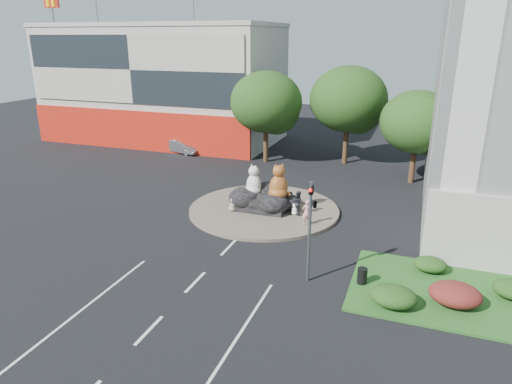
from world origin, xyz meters
TOP-DOWN VIEW (x-y plane):
  - ground at (0.00, 0.00)m, footprint 120.00×120.00m
  - roundabout_island at (0.00, 10.00)m, footprint 10.00×10.00m
  - rock_plinth at (0.00, 10.00)m, footprint 3.20×2.60m
  - shophouse_block at (-18.00, 27.91)m, footprint 25.20×12.30m
  - grass_verge at (12.00, 3.00)m, footprint 10.00×6.00m
  - tree_left at (-3.93, 22.06)m, footprint 6.46×6.46m
  - tree_mid at (3.07, 24.06)m, footprint 6.84×6.84m
  - tree_right at (9.07, 20.06)m, footprint 5.70×5.70m
  - hedge_near_green at (9.00, 1.00)m, footprint 2.00×1.60m
  - hedge_red at (11.50, 2.00)m, footprint 2.20×1.76m
  - hedge_back_green at (10.50, 4.80)m, footprint 1.60×1.28m
  - traffic_light at (5.10, 2.00)m, footprint 0.44×1.24m
  - street_lamp at (12.82, 8.00)m, footprint 2.34×0.22m
  - cat_white at (-0.71, 9.98)m, footprint 1.60×1.54m
  - cat_tabby at (1.06, 9.84)m, footprint 1.84×1.77m
  - kitten_calico at (-1.78, 8.83)m, footprint 0.74×0.72m
  - kitten_white at (2.23, 9.59)m, footprint 0.58×0.54m
  - pedestrian_pink at (3.36, 8.22)m, footprint 0.70×0.62m
  - pedestrian_dark at (2.43, 9.71)m, footprint 0.97×0.94m
  - parked_car at (-13.02, 22.27)m, footprint 4.36×2.32m
  - litter_bin at (7.50, 2.46)m, footprint 0.47×0.47m

SIDE VIEW (x-z plane):
  - ground at x=0.00m, z-range 0.00..0.00m
  - grass_verge at x=12.00m, z-range 0.00..0.12m
  - roundabout_island at x=0.00m, z-range 0.00..0.20m
  - hedge_back_green at x=10.50m, z-range 0.12..0.84m
  - litter_bin at x=7.50m, z-range 0.12..0.89m
  - hedge_near_green at x=9.00m, z-range 0.12..1.02m
  - kitten_white at x=2.23m, z-range 0.20..0.97m
  - hedge_red at x=11.50m, z-range 0.12..1.11m
  - rock_plinth at x=0.00m, z-range 0.20..1.10m
  - kitten_calico at x=-1.78m, z-range 0.20..1.14m
  - parked_car at x=-13.02m, z-range 0.00..1.37m
  - pedestrian_dark at x=2.43m, z-range 0.20..1.78m
  - pedestrian_pink at x=3.36m, z-range 0.20..1.80m
  - cat_white at x=-0.71m, z-range 1.10..3.16m
  - cat_tabby at x=1.06m, z-range 1.10..3.44m
  - traffic_light at x=5.10m, z-range 1.12..6.12m
  - street_lamp at x=12.82m, z-range 0.52..8.58m
  - tree_right at x=9.07m, z-range 0.98..8.28m
  - tree_left at x=-3.93m, z-range 1.11..9.38m
  - tree_mid at x=3.07m, z-range 1.18..9.94m
  - shophouse_block at x=-18.00m, z-range -2.52..14.88m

